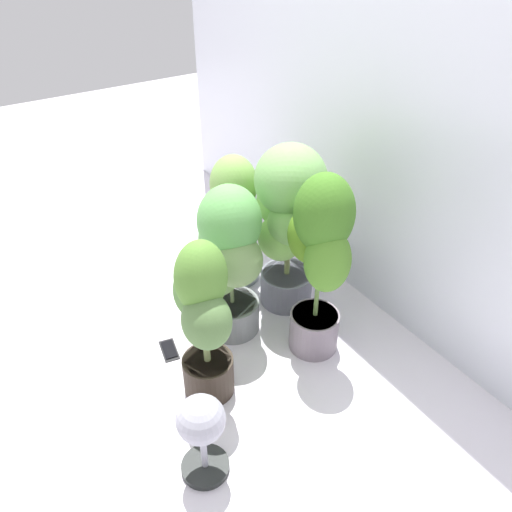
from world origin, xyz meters
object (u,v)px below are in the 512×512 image
Objects in this scene: potted_plant_back_center at (288,214)px; potted_plant_back_right at (320,253)px; potted_plant_center at (230,252)px; floor_fan at (201,427)px; potted_plant_front_right at (203,313)px; cell_phone at (169,350)px; potted_plant_back_left at (234,217)px.

potted_plant_back_right reaches higher than potted_plant_back_center.
floor_fan is (0.60, -0.48, -0.20)m from potted_plant_center.
potted_plant_back_center is 1.14× the size of potted_plant_front_right.
potted_plant_front_right is (0.27, -0.28, -0.02)m from potted_plant_center.
cell_phone is at bearing -89.13° from potted_plant_back_center.
floor_fan is at bearing -30.69° from potted_plant_front_right.
potted_plant_center is at bearing 7.21° from cell_phone.
potted_plant_center is 0.42m from potted_plant_back_left.
floor_fan is at bearing -38.30° from potted_plant_center.
floor_fan is (0.64, -0.81, -0.27)m from potted_plant_back_center.
cell_phone is at bearing -170.18° from potted_plant_front_right.
potted_plant_back_right reaches higher than potted_plant_back_left.
potted_plant_center is 0.39m from potted_plant_front_right.
potted_plant_back_right is (0.65, 0.03, 0.14)m from potted_plant_back_left.
potted_plant_front_right is 2.02× the size of floor_fan.
floor_fan is at bearing -36.44° from potted_plant_back_left.
potted_plant_back_left is 1.19m from floor_fan.
potted_plant_center is 1.02× the size of potted_plant_front_right.
potted_plant_center reaches higher than potted_plant_front_right.
potted_plant_back_center reaches higher than cell_phone.
cell_phone is 0.41× the size of floor_fan.
potted_plant_back_left is at bearing 147.04° from potted_plant_center.
potted_plant_front_right is at bearing -63.56° from potted_plant_back_center.
potted_plant_back_center reaches higher than potted_plant_center.
potted_plant_center is at bearing -32.96° from potted_plant_back_left.
cell_phone is 0.69m from floor_fan.
potted_plant_back_right is (0.31, 0.26, 0.08)m from potted_plant_center.
potted_plant_back_right is 0.84m from floor_fan.
potted_plant_back_left is (-0.62, 0.50, -0.05)m from potted_plant_front_right.
potted_plant_back_right reaches higher than floor_fan.
potted_plant_front_right is at bearing 102.83° from floor_fan.
potted_plant_back_left reaches higher than cell_phone.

